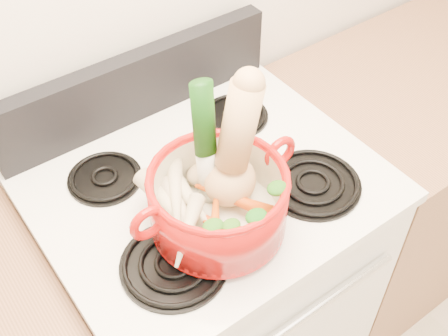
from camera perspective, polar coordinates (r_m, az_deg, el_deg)
stove_body at (r=1.70m, az=-1.46°, el=-12.55°), size 0.76×0.65×0.92m
cooktop at (r=1.32m, az=-1.83°, el=-1.65°), size 0.78×0.67×0.03m
control_backsplash at (r=1.45m, az=-8.79°, el=8.28°), size 0.76×0.05×0.18m
oven_handle at (r=1.30m, az=7.26°, el=-15.32°), size 0.60×0.02×0.02m
counter_right at (r=2.27m, az=21.28°, el=1.87°), size 1.36×0.65×0.90m
burner_front_left at (r=1.16m, az=-5.10°, el=-9.64°), size 0.22×0.22×0.02m
burner_front_right at (r=1.31m, az=9.03°, el=-1.47°), size 0.22×0.22×0.02m
burner_back_left at (r=1.34m, az=-12.03°, el=-0.88°), size 0.17×0.17×0.02m
burner_back_right at (r=1.47m, az=1.12°, el=5.45°), size 0.17×0.17×0.02m
dutch_oven at (r=1.15m, az=-0.59°, el=-3.39°), size 0.29×0.29×0.14m
pot_handle_left at (r=1.06m, az=-7.70°, el=-5.55°), size 0.08×0.02×0.08m
pot_handle_right at (r=1.19m, az=5.71°, el=1.62°), size 0.08×0.02×0.08m
squash at (r=1.11m, az=0.66°, el=1.99°), size 0.19×0.14×0.31m
leek at (r=1.11m, az=-1.80°, el=2.54°), size 0.06×0.08×0.31m
ginger at (r=1.23m, az=-2.08°, el=-0.57°), size 0.08×0.06×0.04m
parsnip_0 at (r=1.16m, az=-4.90°, el=-4.48°), size 0.07×0.25×0.07m
parsnip_1 at (r=1.14m, az=-3.96°, el=-4.97°), size 0.07×0.21×0.06m
parsnip_2 at (r=1.16m, az=-3.17°, el=-3.45°), size 0.05×0.18×0.05m
parsnip_3 at (r=1.11m, az=-3.75°, el=-6.28°), size 0.15×0.13×0.05m
parsnip_4 at (r=1.15m, az=-4.91°, el=-2.85°), size 0.14×0.19×0.06m
carrot_0 at (r=1.13m, az=-0.10°, el=-6.31°), size 0.08×0.17×0.05m
carrot_1 at (r=1.12m, az=-0.88°, el=-6.98°), size 0.04×0.14×0.04m
carrot_2 at (r=1.16m, az=1.06°, el=-3.34°), size 0.12×0.17×0.05m
carrot_3 at (r=1.12m, az=-0.92°, el=-5.48°), size 0.11×0.13×0.04m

